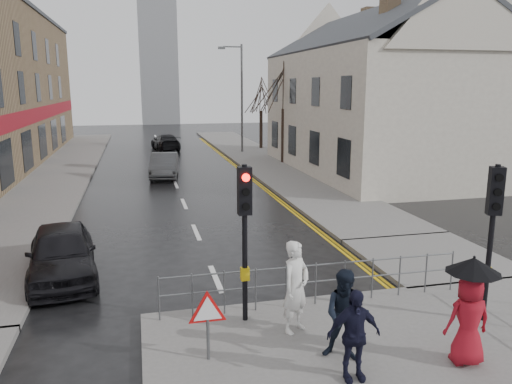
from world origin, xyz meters
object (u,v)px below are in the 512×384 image
pedestrian_d (354,335)px  car_mid (164,165)px  car_parked (62,253)px  pedestrian_b (346,315)px  pedestrian_a (296,287)px  pedestrian_with_umbrella (470,306)px

pedestrian_d → car_mid: pedestrian_d is taller
car_parked → car_mid: size_ratio=1.03×
pedestrian_b → pedestrian_d: 0.65m
pedestrian_a → car_mid: size_ratio=0.47×
pedestrian_a → pedestrian_d: pedestrian_a is taller
pedestrian_b → car_parked: pedestrian_b is taller
pedestrian_b → car_mid: bearing=124.9°
car_mid → pedestrian_b: bearing=-77.4°
car_parked → pedestrian_b: bearing=-52.7°
car_mid → car_parked: bearing=-96.6°
pedestrian_with_umbrella → pedestrian_d: bearing=179.5°
pedestrian_with_umbrella → pedestrian_b: bearing=162.6°
pedestrian_a → car_parked: bearing=104.3°
pedestrian_with_umbrella → pedestrian_d: 2.23m
pedestrian_with_umbrella → car_mid: 21.78m
pedestrian_b → pedestrian_d: size_ratio=1.06×
pedestrian_a → pedestrian_with_umbrella: bearing=-70.0°
pedestrian_b → pedestrian_d: pedestrian_b is taller
pedestrian_d → car_parked: pedestrian_d is taller
pedestrian_a → pedestrian_b: bearing=-100.0°
pedestrian_with_umbrella → pedestrian_a: bearing=144.3°
pedestrian_b → car_mid: size_ratio=0.42×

